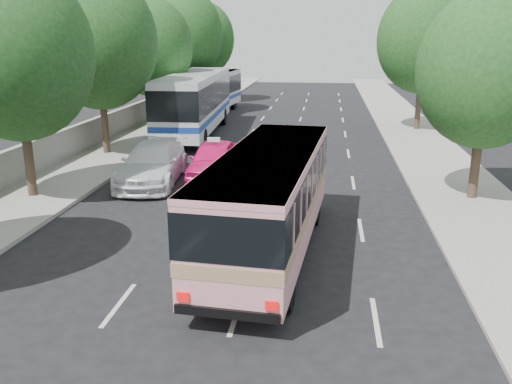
% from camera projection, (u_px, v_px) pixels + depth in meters
% --- Properties ---
extents(ground, '(120.00, 120.00, 0.00)m').
position_uv_depth(ground, '(213.00, 274.00, 14.74)').
color(ground, black).
rests_on(ground, ground).
extents(sidewalk_left, '(4.00, 90.00, 0.15)m').
position_uv_depth(sidewalk_left, '(146.00, 134.00, 34.79)').
color(sidewalk_left, '#9E998E').
rests_on(sidewalk_left, ground).
extents(sidewalk_right, '(4.00, 90.00, 0.12)m').
position_uv_depth(sidewalk_right, '(418.00, 141.00, 32.71)').
color(sidewalk_right, '#9E998E').
rests_on(sidewalk_right, ground).
extents(low_wall, '(0.30, 90.00, 1.50)m').
position_uv_depth(low_wall, '(119.00, 121.00, 34.78)').
color(low_wall, '#9E998E').
rests_on(low_wall, sidewalk_left).
extents(tree_left_b, '(5.70, 5.70, 8.88)m').
position_uv_depth(tree_left_b, '(16.00, 47.00, 19.79)').
color(tree_left_b, '#38281E').
rests_on(tree_left_b, ground).
extents(tree_left_c, '(6.00, 6.00, 9.35)m').
position_uv_depth(tree_left_c, '(99.00, 37.00, 27.34)').
color(tree_left_c, '#38281E').
rests_on(tree_left_c, ground).
extents(tree_left_d, '(5.52, 5.52, 8.60)m').
position_uv_depth(tree_left_d, '(151.00, 44.00, 35.07)').
color(tree_left_d, '#38281E').
rests_on(tree_left_d, ground).
extents(tree_left_e, '(6.30, 6.30, 9.82)m').
position_uv_depth(tree_left_e, '(183.00, 31.00, 42.45)').
color(tree_left_e, '#38281E').
rests_on(tree_left_e, ground).
extents(tree_left_f, '(5.88, 5.88, 9.16)m').
position_uv_depth(tree_left_f, '(203.00, 36.00, 50.21)').
color(tree_left_f, '#38281E').
rests_on(tree_left_f, ground).
extents(tree_right_near, '(5.10, 5.10, 7.95)m').
position_uv_depth(tree_right_near, '(490.00, 64.00, 19.75)').
color(tree_right_near, '#38281E').
rests_on(tree_right_near, ground).
extents(tree_right_far, '(6.00, 6.00, 9.35)m').
position_uv_depth(tree_right_far, '(426.00, 36.00, 34.68)').
color(tree_right_far, '#38281E').
rests_on(tree_right_far, ground).
extents(pink_bus, '(3.22, 9.80, 3.07)m').
position_uv_depth(pink_bus, '(269.00, 192.00, 15.56)').
color(pink_bus, pink).
rests_on(pink_bus, ground).
extents(pink_taxi, '(2.14, 4.96, 1.67)m').
position_uv_depth(pink_taxi, '(214.00, 160.00, 24.29)').
color(pink_taxi, '#F21574').
rests_on(pink_taxi, ground).
extents(white_pickup, '(2.85, 6.05, 1.71)m').
position_uv_depth(white_pickup, '(153.00, 163.00, 23.54)').
color(white_pickup, white).
rests_on(white_pickup, ground).
extents(tour_coach_front, '(3.47, 13.05, 3.87)m').
position_uv_depth(tour_coach_front, '(195.00, 98.00, 34.27)').
color(tour_coach_front, silver).
rests_on(tour_coach_front, ground).
extents(tour_coach_rear, '(3.32, 11.10, 3.27)m').
position_uv_depth(tour_coach_rear, '(210.00, 90.00, 43.02)').
color(tour_coach_rear, silver).
rests_on(tour_coach_rear, ground).
extents(taxi_roof_sign, '(0.56, 0.20, 0.18)m').
position_uv_depth(taxi_roof_sign, '(214.00, 140.00, 24.03)').
color(taxi_roof_sign, silver).
rests_on(taxi_roof_sign, pink_taxi).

